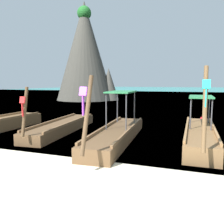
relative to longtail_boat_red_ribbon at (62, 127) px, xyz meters
The scene contains 7 objects.
ground 6.39m from the longtail_boat_red_ribbon, 60.76° to the right, with size 120.00×120.00×0.00m, color beige.
sea_water 56.69m from the longtail_boat_red_ribbon, 86.84° to the left, with size 120.00×120.00×0.00m, color teal.
longtail_boat_red_ribbon is the anchor object (origin of this frame).
longtail_boat_violet_ribbon 3.26m from the longtail_boat_red_ribbon, 15.31° to the right, with size 1.63×6.89×2.63m.
longtail_boat_turquoise_ribbon 6.38m from the longtail_boat_red_ribbon, ahead, with size 1.18×6.36×2.89m.
karst_rock 22.37m from the longtail_boat_red_ribbon, 112.67° to the left, with size 8.47×7.77×13.21m.
mooring_buoy_near 8.10m from the longtail_boat_red_ribbon, 35.08° to the left, with size 0.45×0.45×0.45m.
Camera 1 is at (3.07, -4.39, 2.42)m, focal length 37.95 mm.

